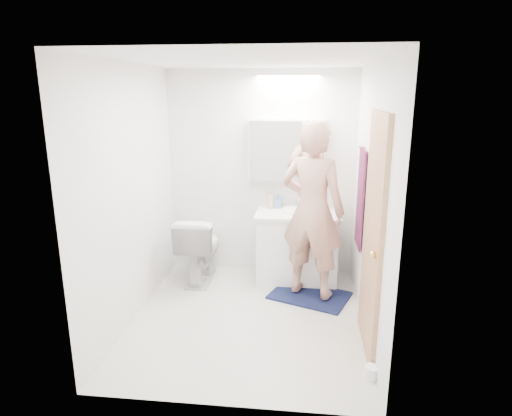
# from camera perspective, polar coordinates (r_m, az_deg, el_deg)

# --- Properties ---
(floor) EXTENTS (2.50, 2.50, 0.00)m
(floor) POSITION_cam_1_polar(r_m,az_deg,el_deg) (4.40, -1.04, -14.16)
(floor) COLOR silver
(floor) RESTS_ON ground
(ceiling) EXTENTS (2.50, 2.50, 0.00)m
(ceiling) POSITION_cam_1_polar(r_m,az_deg,el_deg) (3.86, -1.21, 18.77)
(ceiling) COLOR white
(ceiling) RESTS_ON floor
(wall_back) EXTENTS (2.50, 0.00, 2.50)m
(wall_back) POSITION_cam_1_polar(r_m,az_deg,el_deg) (5.18, 0.68, 4.45)
(wall_back) COLOR white
(wall_back) RESTS_ON floor
(wall_front) EXTENTS (2.50, 0.00, 2.50)m
(wall_front) POSITION_cam_1_polar(r_m,az_deg,el_deg) (2.78, -4.46, -4.88)
(wall_front) COLOR white
(wall_front) RESTS_ON floor
(wall_left) EXTENTS (0.00, 2.50, 2.50)m
(wall_left) POSITION_cam_1_polar(r_m,az_deg,el_deg) (4.25, -16.01, 1.54)
(wall_left) COLOR white
(wall_left) RESTS_ON floor
(wall_right) EXTENTS (0.00, 2.50, 2.50)m
(wall_right) POSITION_cam_1_polar(r_m,az_deg,el_deg) (3.98, 14.80, 0.74)
(wall_right) COLOR white
(wall_right) RESTS_ON floor
(vanity_cabinet) EXTENTS (0.90, 0.55, 0.78)m
(vanity_cabinet) POSITION_cam_1_polar(r_m,az_deg,el_deg) (5.09, 5.39, -5.26)
(vanity_cabinet) COLOR white
(vanity_cabinet) RESTS_ON floor
(countertop) EXTENTS (0.95, 0.58, 0.04)m
(countertop) POSITION_cam_1_polar(r_m,az_deg,el_deg) (4.97, 5.50, -0.81)
(countertop) COLOR white
(countertop) RESTS_ON vanity_cabinet
(sink_basin) EXTENTS (0.36, 0.36, 0.03)m
(sink_basin) POSITION_cam_1_polar(r_m,az_deg,el_deg) (4.99, 5.52, -0.33)
(sink_basin) COLOR white
(sink_basin) RESTS_ON countertop
(faucet) EXTENTS (0.02, 0.02, 0.16)m
(faucet) POSITION_cam_1_polar(r_m,az_deg,el_deg) (5.15, 5.57, 0.92)
(faucet) COLOR silver
(faucet) RESTS_ON countertop
(medicine_cabinet) EXTENTS (0.88, 0.14, 0.70)m
(medicine_cabinet) POSITION_cam_1_polar(r_m,az_deg,el_deg) (5.04, 4.03, 7.57)
(medicine_cabinet) COLOR white
(medicine_cabinet) RESTS_ON wall_back
(mirror_panel) EXTENTS (0.84, 0.01, 0.66)m
(mirror_panel) POSITION_cam_1_polar(r_m,az_deg,el_deg) (4.96, 3.99, 7.46)
(mirror_panel) COLOR silver
(mirror_panel) RESTS_ON medicine_cabinet
(toilet) EXTENTS (0.44, 0.77, 0.79)m
(toilet) POSITION_cam_1_polar(r_m,az_deg,el_deg) (5.12, -7.37, -5.16)
(toilet) COLOR white
(toilet) RESTS_ON floor
(bath_rug) EXTENTS (0.95, 0.80, 0.02)m
(bath_rug) POSITION_cam_1_polar(r_m,az_deg,el_deg) (4.84, 7.01, -11.27)
(bath_rug) COLOR #121339
(bath_rug) RESTS_ON floor
(person) EXTENTS (0.78, 0.65, 1.83)m
(person) POSITION_cam_1_polar(r_m,az_deg,el_deg) (4.51, 7.39, -0.33)
(person) COLOR tan
(person) RESTS_ON bath_rug
(door) EXTENTS (0.04, 0.80, 2.00)m
(door) POSITION_cam_1_polar(r_m,az_deg,el_deg) (3.70, 15.04, -3.58)
(door) COLOR tan
(door) RESTS_ON wall_right
(door_knob) EXTENTS (0.06, 0.06, 0.06)m
(door_knob) POSITION_cam_1_polar(r_m,az_deg,el_deg) (3.43, 15.04, -5.94)
(door_knob) COLOR gold
(door_knob) RESTS_ON door
(towel) EXTENTS (0.02, 0.42, 1.00)m
(towel) POSITION_cam_1_polar(r_m,az_deg,el_deg) (4.53, 13.48, 1.21)
(towel) COLOR #111537
(towel) RESTS_ON wall_right
(towel_hook) EXTENTS (0.07, 0.02, 0.02)m
(towel_hook) POSITION_cam_1_polar(r_m,az_deg,el_deg) (4.43, 13.72, 7.76)
(towel_hook) COLOR silver
(towel_hook) RESTS_ON wall_right
(soap_bottle_a) EXTENTS (0.10, 0.10, 0.21)m
(soap_bottle_a) POSITION_cam_1_polar(r_m,az_deg,el_deg) (5.09, 1.91, 1.08)
(soap_bottle_a) COLOR tan
(soap_bottle_a) RESTS_ON countertop
(soap_bottle_b) EXTENTS (0.08, 0.08, 0.17)m
(soap_bottle_b) POSITION_cam_1_polar(r_m,az_deg,el_deg) (5.12, 2.89, 0.91)
(soap_bottle_b) COLOR #5E8AC9
(soap_bottle_b) RESTS_ON countertop
(toothbrush_cup) EXTENTS (0.12, 0.12, 0.10)m
(toothbrush_cup) POSITION_cam_1_polar(r_m,az_deg,el_deg) (5.10, 7.40, 0.36)
(toothbrush_cup) COLOR #4678D4
(toothbrush_cup) RESTS_ON countertop
(toilet_paper_roll) EXTENTS (0.11, 0.11, 0.10)m
(toilet_paper_roll) POSITION_cam_1_polar(r_m,az_deg,el_deg) (3.70, 14.88, -20.03)
(toilet_paper_roll) COLOR white
(toilet_paper_roll) RESTS_ON floor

